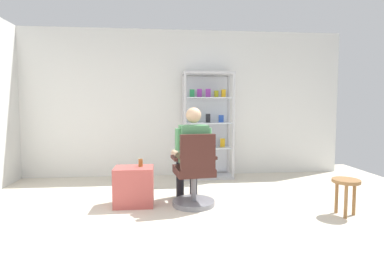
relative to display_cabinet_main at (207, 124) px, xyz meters
The scene contains 8 objects.
ground_plane 2.95m from the display_cabinet_main, 98.24° to the right, with size 7.20×7.20×0.00m, color beige.
back_wall 0.60m from the display_cabinet_main, 149.45° to the left, with size 6.00×0.10×2.70m, color silver.
display_cabinet_main is the anchor object (origin of this frame).
office_chair 1.78m from the display_cabinet_main, 104.08° to the right, with size 0.60×0.56×0.96m.
seated_shopkeeper 1.56m from the display_cabinet_main, 106.39° to the right, with size 0.53×0.60×1.29m.
storage_crate 2.06m from the display_cabinet_main, 128.48° to the right, with size 0.51×0.38×0.51m, color #B24C47.
tea_glass 1.89m from the display_cabinet_main, 126.98° to the right, with size 0.06×0.06×0.10m, color brown.
wooden_stool 2.60m from the display_cabinet_main, 57.68° to the right, with size 0.32×0.32×0.44m.
Camera 1 is at (-0.43, -2.73, 1.32)m, focal length 28.47 mm.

